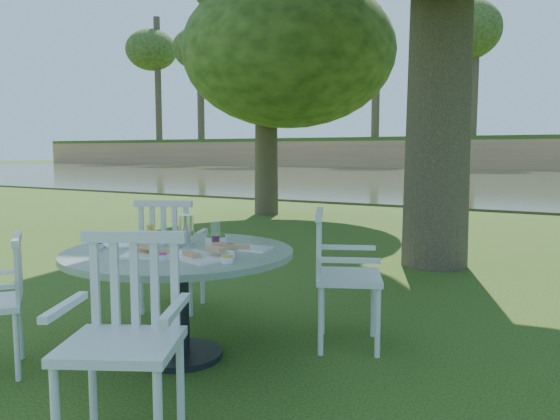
# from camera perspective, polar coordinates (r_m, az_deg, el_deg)

# --- Properties ---
(ground) EXTENTS (140.00, 140.00, 0.00)m
(ground) POSITION_cam_1_polar(r_m,az_deg,el_deg) (5.05, -1.13, -9.86)
(ground) COLOR #1E390B
(ground) RESTS_ON ground
(table) EXTENTS (1.52, 1.52, 0.74)m
(table) POSITION_cam_1_polar(r_m,az_deg,el_deg) (3.72, -10.47, -6.03)
(table) COLOR black
(table) RESTS_ON ground
(chair_ne) EXTENTS (0.62, 0.63, 0.97)m
(chair_ne) POSITION_cam_1_polar(r_m,az_deg,el_deg) (3.92, 5.79, -5.96)
(chair_ne) COLOR silver
(chair_ne) RESTS_ON ground
(chair_nw) EXTENTS (0.63, 0.62, 0.98)m
(chair_nw) POSITION_cam_1_polar(r_m,az_deg,el_deg) (4.80, -11.57, -3.76)
(chair_nw) COLOR silver
(chair_nw) RESTS_ON ground
(chair_sw) EXTENTS (0.59, 0.59, 0.86)m
(chair_sw) POSITION_cam_1_polar(r_m,az_deg,el_deg) (3.87, -27.10, -7.76)
(chair_sw) COLOR silver
(chair_sw) RESTS_ON ground
(chair_se) EXTENTS (0.66, 0.65, 1.00)m
(chair_se) POSITION_cam_1_polar(r_m,az_deg,el_deg) (2.71, -15.62, -11.31)
(chair_se) COLOR silver
(chair_se) RESTS_ON ground
(tableware) EXTENTS (1.14, 0.83, 0.21)m
(tableware) POSITION_cam_1_polar(r_m,az_deg,el_deg) (3.76, -10.41, -3.36)
(tableware) COLOR white
(tableware) RESTS_ON table
(river) EXTENTS (100.00, 28.00, 0.12)m
(river) POSITION_cam_1_polar(r_m,az_deg,el_deg) (27.32, 24.17, 2.73)
(river) COLOR #323720
(river) RESTS_ON ground
(far_bank) EXTENTS (100.00, 18.00, 15.20)m
(far_bank) POSITION_cam_1_polar(r_m,az_deg,el_deg) (45.72, 27.08, 12.88)
(far_bank) COLOR #A2724B
(far_bank) RESTS_ON ground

